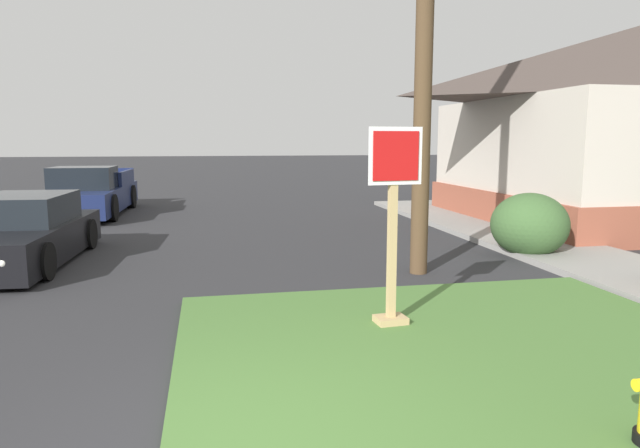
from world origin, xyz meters
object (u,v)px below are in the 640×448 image
(stop_sign, at_px, (393,233))
(pickup_truck_navy, at_px, (90,195))
(manhole_cover, at_px, (224,320))
(parked_sedan_black, at_px, (23,234))

(stop_sign, xyz_separation_m, pickup_truck_navy, (-5.57, 11.72, -0.55))
(stop_sign, bearing_deg, manhole_cover, 159.01)
(stop_sign, height_order, manhole_cover, stop_sign)
(pickup_truck_navy, bearing_deg, stop_sign, -64.58)
(stop_sign, distance_m, manhole_cover, 2.38)
(manhole_cover, distance_m, pickup_truck_navy, 11.58)
(parked_sedan_black, bearing_deg, pickup_truck_navy, 91.26)
(parked_sedan_black, distance_m, pickup_truck_navy, 6.92)
(stop_sign, bearing_deg, pickup_truck_navy, 115.42)
(parked_sedan_black, height_order, pickup_truck_navy, pickup_truck_navy)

